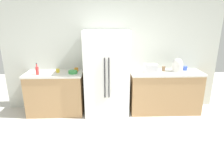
# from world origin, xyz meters

# --- Properties ---
(ground_plane) EXTENTS (9.88, 9.88, 0.00)m
(ground_plane) POSITION_xyz_m (0.00, 0.00, 0.00)
(ground_plane) COLOR beige
(kitchen_back_panel) EXTENTS (4.76, 0.10, 2.82)m
(kitchen_back_panel) POSITION_xyz_m (0.00, 2.02, 1.41)
(kitchen_back_panel) COLOR silver
(kitchen_back_panel) RESTS_ON ground_plane
(counter_left) EXTENTS (1.19, 0.60, 0.91)m
(counter_left) POSITION_xyz_m (-1.22, 1.67, 0.46)
(counter_left) COLOR tan
(counter_left) RESTS_ON ground_plane
(counter_right) EXTENTS (1.52, 0.60, 0.91)m
(counter_right) POSITION_xyz_m (1.16, 1.67, 0.46)
(counter_right) COLOR tan
(counter_right) RESTS_ON ground_plane
(refrigerator) EXTENTS (0.91, 0.65, 1.78)m
(refrigerator) POSITION_xyz_m (-0.12, 1.64, 0.89)
(refrigerator) COLOR white
(refrigerator) RESTS_ON ground_plane
(toaster) EXTENTS (0.27, 0.16, 0.18)m
(toaster) POSITION_xyz_m (0.81, 1.65, 1.00)
(toaster) COLOR silver
(toaster) RESTS_ON counter_right
(rice_cooker) EXTENTS (0.22, 0.22, 0.29)m
(rice_cooker) POSITION_xyz_m (1.39, 1.69, 1.04)
(rice_cooker) COLOR silver
(rice_cooker) RESTS_ON counter_right
(bottle_a) EXTENTS (0.06, 0.06, 0.24)m
(bottle_a) POSITION_xyz_m (-1.51, 1.55, 0.99)
(bottle_a) COLOR red
(bottle_a) RESTS_ON counter_left
(cup_a) EXTENTS (0.07, 0.07, 0.10)m
(cup_a) POSITION_xyz_m (1.11, 1.74, 0.96)
(cup_a) COLOR brown
(cup_a) RESTS_ON counter_right
(cup_b) EXTENTS (0.09, 0.09, 0.07)m
(cup_b) POSITION_xyz_m (-0.77, 1.80, 0.94)
(cup_b) COLOR orange
(cup_b) RESTS_ON counter_left
(cup_c) EXTENTS (0.08, 0.08, 0.07)m
(cup_c) POSITION_xyz_m (-1.14, 1.72, 0.95)
(cup_c) COLOR yellow
(cup_c) RESTS_ON counter_left
(cup_d) EXTENTS (0.09, 0.09, 0.09)m
(cup_d) POSITION_xyz_m (1.60, 1.79, 0.95)
(cup_d) COLOR blue
(cup_d) RESTS_ON counter_right
(bowl_a) EXTENTS (0.18, 0.18, 0.06)m
(bowl_a) POSITION_xyz_m (-0.81, 1.61, 0.94)
(bowl_a) COLOR green
(bowl_a) RESTS_ON counter_left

